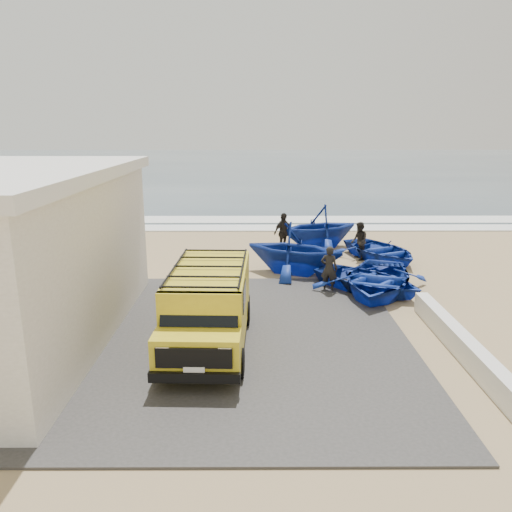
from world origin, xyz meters
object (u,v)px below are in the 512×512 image
object	(u,v)px
boat_mid_right	(380,251)
boat_far_left	(319,226)
boat_near_right	(377,279)
fisherman_front	(329,269)
fisherman_middle	(359,241)
fisherman_back	(283,232)
van	(208,304)
boat_near_left	(368,280)
parapet	(462,345)
boat_mid_left	(294,248)

from	to	relation	value
boat_mid_right	boat_far_left	xyz separation A→B (m)	(-2.21, 2.10, 0.57)
boat_near_right	fisherman_front	bearing A→B (deg)	-165.38
fisherman_middle	fisherman_back	bearing A→B (deg)	-117.95
van	boat_near_left	xyz separation A→B (m)	(4.81, 4.10, -0.68)
van	boat_near_right	size ratio (longest dim) A/B	1.11
boat_mid_right	fisherman_middle	bearing A→B (deg)	152.96
boat_near_left	boat_far_left	xyz separation A→B (m)	(-0.83, 6.05, 0.57)
boat_near_left	fisherman_front	distance (m)	1.32
boat_near_left	fisherman_middle	size ratio (longest dim) A/B	2.42
boat_near_left	boat_near_right	bearing A→B (deg)	-61.65
boat_near_left	van	bearing A→B (deg)	175.71
boat_near_left	boat_mid_right	xyz separation A→B (m)	(1.38, 3.94, 0.01)
van	fisherman_back	xyz separation A→B (m)	(2.35, 9.44, -0.23)
fisherman_back	van	bearing A→B (deg)	-143.43
parapet	boat_near_right	xyz separation A→B (m)	(-0.90, 4.63, 0.16)
parapet	boat_mid_left	world-z (taller)	boat_mid_left
van	boat_far_left	xyz separation A→B (m)	(3.98, 10.15, -0.11)
boat_near_left	fisherman_back	world-z (taller)	fisherman_back
fisherman_front	fisherman_back	distance (m)	5.41
van	fisherman_middle	bearing A→B (deg)	58.49
boat_mid_left	fisherman_middle	distance (m)	3.37
boat_near_left	fisherman_middle	distance (m)	4.04
parapet	boat_mid_left	xyz separation A→B (m)	(-3.42, 6.79, 0.67)
boat_far_left	parapet	bearing A→B (deg)	-12.74
fisherman_middle	boat_near_right	bearing A→B (deg)	-6.91
van	boat_far_left	bearing A→B (deg)	70.43
boat_mid_right	fisherman_back	world-z (taller)	fisherman_back
van	fisherman_front	xyz separation A→B (m)	(3.54, 4.17, -0.31)
van	boat_near_left	world-z (taller)	van
parapet	fisherman_front	xyz separation A→B (m)	(-2.44, 4.78, 0.48)
boat_far_left	fisherman_middle	world-z (taller)	boat_far_left
boat_near_left	boat_mid_left	distance (m)	3.11
boat_mid_right	boat_near_right	bearing A→B (deg)	-129.24
boat_mid_left	boat_near_left	bearing A→B (deg)	-108.92
boat_mid_left	fisherman_back	distance (m)	3.27
parapet	fisherman_middle	distance (m)	8.74
boat_near_right	fisherman_back	bearing A→B (deg)	137.01
boat_near_right	boat_mid_left	xyz separation A→B (m)	(-2.52, 2.16, 0.51)
van	boat_near_left	bearing A→B (deg)	42.29
boat_mid_left	fisherman_middle	bearing A→B (deg)	-31.49
boat_mid_right	fisherman_front	bearing A→B (deg)	-148.25
boat_mid_left	fisherman_middle	world-z (taller)	boat_mid_left
boat_mid_left	boat_mid_right	xyz separation A→B (m)	(3.62, 1.87, -0.55)
boat_mid_right	fisherman_front	world-z (taller)	fisherman_front
van	boat_mid_left	size ratio (longest dim) A/B	1.31
boat_mid_right	van	bearing A→B (deg)	-151.52
boat_near_left	fisherman_front	size ratio (longest dim) A/B	2.47
parapet	boat_far_left	xyz separation A→B (m)	(-2.01, 10.76, 0.68)
parapet	boat_near_right	bearing A→B (deg)	101.01
boat_mid_left	fisherman_back	world-z (taller)	boat_mid_left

